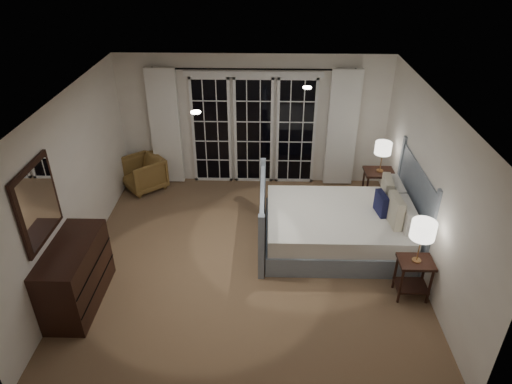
{
  "coord_description": "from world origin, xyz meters",
  "views": [
    {
      "loc": [
        0.25,
        -5.55,
        4.4
      ],
      "look_at": [
        0.1,
        0.2,
        1.05
      ],
      "focal_mm": 32.0,
      "sensor_mm": 36.0,
      "label": 1
    }
  ],
  "objects_px": {
    "armchair": "(143,173)",
    "nightstand_right": "(378,183)",
    "lamp_left": "(423,230)",
    "lamp_right": "(383,148)",
    "bed": "(339,225)",
    "nightstand_left": "(414,273)",
    "dresser": "(76,275)"
  },
  "relations": [
    {
      "from": "dresser",
      "to": "nightstand_right",
      "type": "bearing_deg",
      "value": 30.3
    },
    {
      "from": "nightstand_left",
      "to": "armchair",
      "type": "height_order",
      "value": "armchair"
    },
    {
      "from": "bed",
      "to": "armchair",
      "type": "xyz_separation_m",
      "value": [
        -3.51,
        1.7,
        -0.02
      ]
    },
    {
      "from": "nightstand_left",
      "to": "lamp_left",
      "type": "bearing_deg",
      "value": 165.96
    },
    {
      "from": "armchair",
      "to": "nightstand_right",
      "type": "bearing_deg",
      "value": 42.72
    },
    {
      "from": "lamp_right",
      "to": "dresser",
      "type": "distance_m",
      "value": 5.23
    },
    {
      "from": "lamp_left",
      "to": "bed",
      "type": "bearing_deg",
      "value": 125.43
    },
    {
      "from": "dresser",
      "to": "nightstand_left",
      "type": "bearing_deg",
      "value": 2.98
    },
    {
      "from": "nightstand_right",
      "to": "lamp_right",
      "type": "distance_m",
      "value": 0.67
    },
    {
      "from": "nightstand_left",
      "to": "dresser",
      "type": "bearing_deg",
      "value": -177.02
    },
    {
      "from": "lamp_left",
      "to": "nightstand_right",
      "type": "bearing_deg",
      "value": 89.95
    },
    {
      "from": "lamp_right",
      "to": "armchair",
      "type": "relative_size",
      "value": 0.78
    },
    {
      "from": "bed",
      "to": "armchair",
      "type": "distance_m",
      "value": 3.9
    },
    {
      "from": "lamp_left",
      "to": "armchair",
      "type": "distance_m",
      "value": 5.26
    },
    {
      "from": "nightstand_right",
      "to": "armchair",
      "type": "bearing_deg",
      "value": 173.6
    },
    {
      "from": "nightstand_right",
      "to": "lamp_right",
      "type": "height_order",
      "value": "lamp_right"
    },
    {
      "from": "bed",
      "to": "lamp_right",
      "type": "xyz_separation_m",
      "value": [
        0.84,
        1.21,
        0.78
      ]
    },
    {
      "from": "bed",
      "to": "dresser",
      "type": "relative_size",
      "value": 1.84
    },
    {
      "from": "nightstand_right",
      "to": "lamp_left",
      "type": "xyz_separation_m",
      "value": [
        -0.0,
        -2.38,
        0.63
      ]
    },
    {
      "from": "bed",
      "to": "nightstand_right",
      "type": "bearing_deg",
      "value": 55.44
    },
    {
      "from": "armchair",
      "to": "bed",
      "type": "bearing_deg",
      "value": 23.29
    },
    {
      "from": "nightstand_left",
      "to": "nightstand_right",
      "type": "relative_size",
      "value": 0.87
    },
    {
      "from": "armchair",
      "to": "lamp_left",
      "type": "bearing_deg",
      "value": 15.67
    },
    {
      "from": "nightstand_right",
      "to": "lamp_left",
      "type": "distance_m",
      "value": 2.47
    },
    {
      "from": "lamp_right",
      "to": "nightstand_right",
      "type": "bearing_deg",
      "value": -90.0
    },
    {
      "from": "lamp_right",
      "to": "armchair",
      "type": "height_order",
      "value": "lamp_right"
    },
    {
      "from": "bed",
      "to": "armchair",
      "type": "relative_size",
      "value": 3.35
    },
    {
      "from": "lamp_left",
      "to": "dresser",
      "type": "xyz_separation_m",
      "value": [
        -4.47,
        -0.23,
        -0.63
      ]
    },
    {
      "from": "nightstand_right",
      "to": "dresser",
      "type": "bearing_deg",
      "value": -149.7
    },
    {
      "from": "nightstand_left",
      "to": "lamp_right",
      "type": "bearing_deg",
      "value": 89.95
    },
    {
      "from": "lamp_left",
      "to": "nightstand_left",
      "type": "bearing_deg",
      "value": -14.04
    },
    {
      "from": "nightstand_left",
      "to": "lamp_right",
      "type": "xyz_separation_m",
      "value": [
        0.0,
        2.38,
        0.73
      ]
    }
  ]
}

